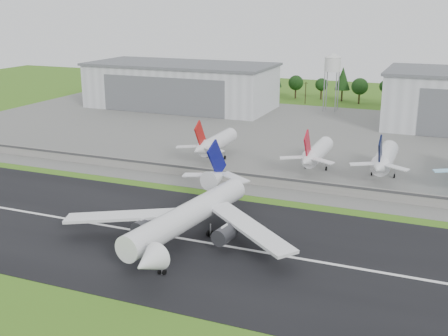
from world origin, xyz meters
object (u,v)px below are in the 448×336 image
at_px(main_airliner, 188,221).
at_px(parked_jet_red_b, 315,153).
at_px(parked_jet_navy, 384,159).
at_px(parked_jet_red_a, 214,143).

bearing_deg(main_airliner, parked_jet_red_b, -93.50).
bearing_deg(parked_jet_red_b, parked_jet_navy, 0.13).
bearing_deg(main_airliner, parked_jet_red_a, -63.40).
height_order(parked_jet_red_a, parked_jet_red_b, parked_jet_red_a).
relative_size(main_airliner, parked_jet_navy, 1.89).
relative_size(parked_jet_red_a, parked_jet_red_b, 1.00).
xyz_separation_m(parked_jet_red_a, parked_jet_navy, (57.83, 0.04, 0.24)).
distance_m(main_airliner, parked_jet_navy, 75.92).
height_order(main_airliner, parked_jet_red_a, main_airliner).
bearing_deg(parked_jet_navy, parked_jet_red_a, -179.96).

